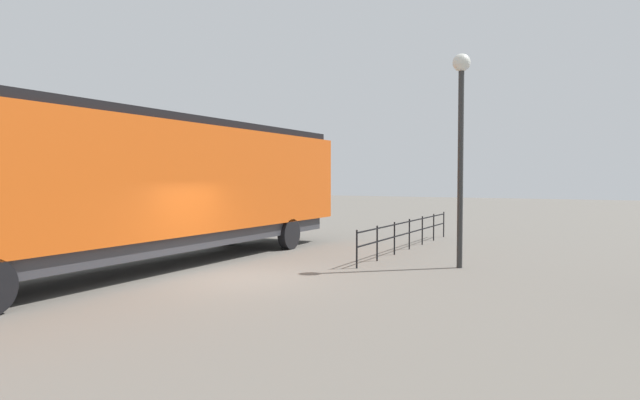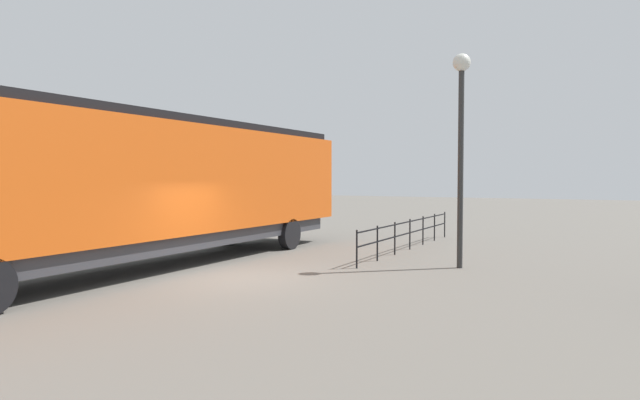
# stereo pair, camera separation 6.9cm
# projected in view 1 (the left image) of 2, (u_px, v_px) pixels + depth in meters

# --- Properties ---
(ground_plane) EXTENTS (120.00, 120.00, 0.00)m
(ground_plane) POSITION_uv_depth(u_px,v_px,m) (237.00, 278.00, 14.09)
(ground_plane) COLOR #666059
(locomotive) EXTENTS (3.09, 17.00, 4.33)m
(locomotive) POSITION_uv_depth(u_px,v_px,m) (161.00, 183.00, 15.98)
(locomotive) COLOR #D15114
(locomotive) RESTS_ON ground_plane
(lamp_post) EXTENTS (0.50, 0.50, 6.08)m
(lamp_post) POSITION_uv_depth(u_px,v_px,m) (461.00, 120.00, 15.51)
(lamp_post) COLOR #2D2D2D
(lamp_post) RESTS_ON ground_plane
(platform_fence) EXTENTS (0.05, 9.35, 1.10)m
(platform_fence) POSITION_uv_depth(u_px,v_px,m) (409.00, 230.00, 19.67)
(platform_fence) COLOR black
(platform_fence) RESTS_ON ground_plane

